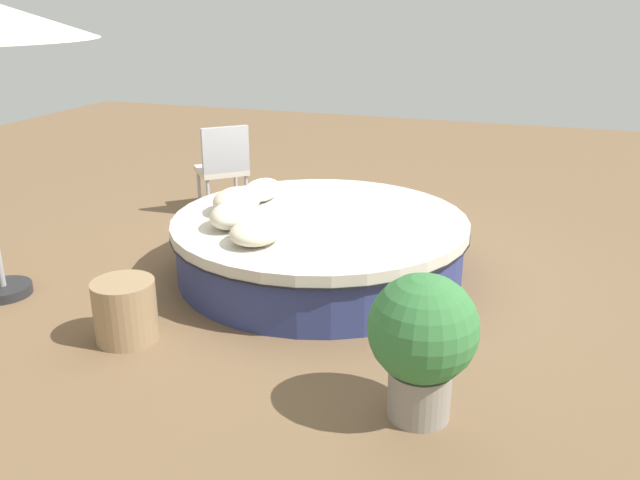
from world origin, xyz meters
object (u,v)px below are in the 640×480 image
(throw_pillow_2, at_px, (233,215))
(planter, at_px, (422,338))
(round_bed, at_px, (320,245))
(throw_pillow_1, at_px, (237,200))
(throw_pillow_0, at_px, (262,190))
(throw_pillow_3, at_px, (256,232))
(side_table, at_px, (125,310))
(patio_chair, at_px, (223,163))

(throw_pillow_2, height_order, planter, planter)
(round_bed, xyz_separation_m, throw_pillow_1, (0.08, -0.74, 0.36))
(throw_pillow_0, height_order, planter, planter)
(throw_pillow_3, bearing_deg, throw_pillow_1, -144.21)
(throw_pillow_2, distance_m, side_table, 1.23)
(planter, distance_m, side_table, 2.18)
(throw_pillow_2, bearing_deg, side_table, -15.92)
(throw_pillow_0, xyz_separation_m, throw_pillow_2, (0.80, 0.09, 0.01))
(planter, bearing_deg, throw_pillow_0, -138.33)
(throw_pillow_0, bearing_deg, planter, 41.67)
(round_bed, height_order, throw_pillow_0, throw_pillow_0)
(patio_chair, height_order, side_table, patio_chair)
(throw_pillow_2, distance_m, throw_pillow_3, 0.43)
(throw_pillow_3, height_order, side_table, throw_pillow_3)
(throw_pillow_1, relative_size, throw_pillow_3, 1.09)
(patio_chair, relative_size, side_table, 2.21)
(round_bed, xyz_separation_m, patio_chair, (-1.36, -1.61, 0.30))
(throw_pillow_1, height_order, planter, planter)
(round_bed, distance_m, planter, 2.22)
(throw_pillow_2, distance_m, patio_chair, 2.10)
(patio_chair, relative_size, planter, 1.11)
(patio_chair, bearing_deg, round_bed, -82.63)
(patio_chair, bearing_deg, throw_pillow_1, -101.44)
(throw_pillow_2, relative_size, side_table, 1.07)
(throw_pillow_2, relative_size, patio_chair, 0.49)
(throw_pillow_2, bearing_deg, throw_pillow_1, -158.97)
(side_table, bearing_deg, planter, 83.55)
(round_bed, xyz_separation_m, throw_pillow_2, (0.47, -0.59, 0.36))
(patio_chair, bearing_deg, throw_pillow_0, -90.56)
(throw_pillow_0, bearing_deg, throw_pillow_1, -7.60)
(throw_pillow_1, relative_size, throw_pillow_2, 1.09)
(throw_pillow_1, distance_m, throw_pillow_3, 0.82)
(throw_pillow_1, relative_size, side_table, 1.16)
(throw_pillow_1, bearing_deg, patio_chair, -149.10)
(round_bed, distance_m, side_table, 1.83)
(throw_pillow_1, height_order, patio_chair, patio_chair)
(throw_pillow_1, xyz_separation_m, side_table, (1.51, -0.17, -0.40))
(throw_pillow_2, distance_m, planter, 2.28)
(side_table, bearing_deg, throw_pillow_3, 142.33)
(throw_pillow_0, distance_m, throw_pillow_3, 1.16)
(planter, relative_size, side_table, 1.99)
(throw_pillow_2, bearing_deg, planter, 53.42)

